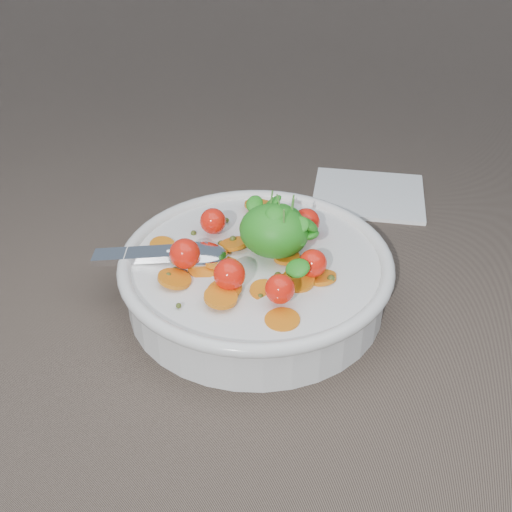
% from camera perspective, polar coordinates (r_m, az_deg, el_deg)
% --- Properties ---
extents(ground, '(6.00, 6.00, 0.00)m').
position_cam_1_polar(ground, '(0.64, 0.92, -4.42)').
color(ground, brown).
rests_on(ground, ground).
extents(bowl, '(0.29, 0.27, 0.11)m').
position_cam_1_polar(bowl, '(0.63, -0.01, -1.66)').
color(bowl, white).
rests_on(bowl, ground).
extents(napkin, '(0.16, 0.14, 0.01)m').
position_cam_1_polar(napkin, '(0.83, 9.96, 5.39)').
color(napkin, white).
rests_on(napkin, ground).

